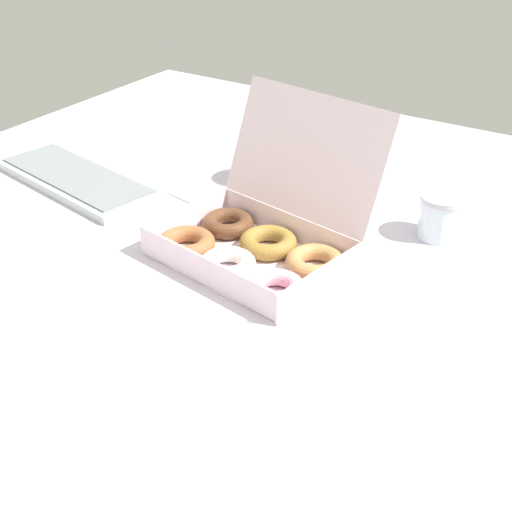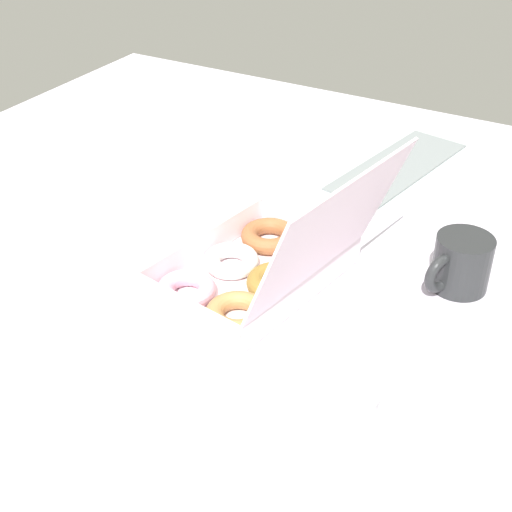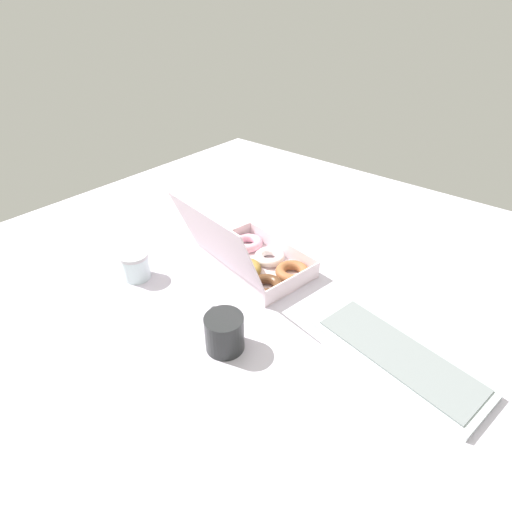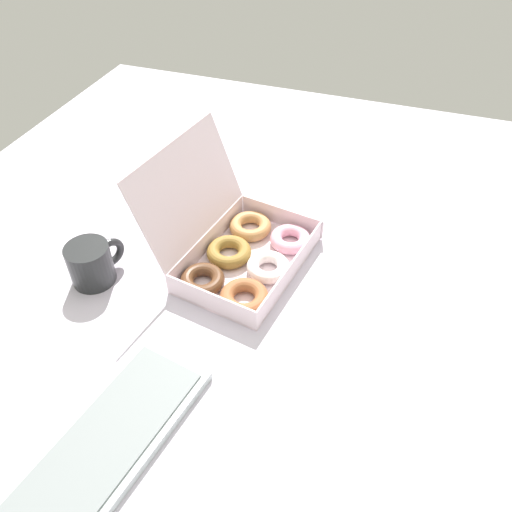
# 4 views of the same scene
# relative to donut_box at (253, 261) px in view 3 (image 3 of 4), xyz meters

# --- Properties ---
(ground_plane) EXTENTS (1.80, 1.80, 0.02)m
(ground_plane) POSITION_rel_donut_box_xyz_m (0.02, -0.05, -0.04)
(ground_plane) COLOR silver
(donut_box) EXTENTS (0.37, 0.35, 0.26)m
(donut_box) POSITION_rel_donut_box_xyz_m (0.00, 0.00, 0.00)
(donut_box) COLOR white
(donut_box) RESTS_ON ground_plane
(keyboard) EXTENTS (0.43, 0.23, 0.02)m
(keyboard) POSITION_rel_donut_box_xyz_m (-0.49, 0.06, -0.02)
(keyboard) COLOR #B5C1C3
(keyboard) RESTS_ON ground_plane
(coffee_mug) EXTENTS (0.13, 0.09, 0.09)m
(coffee_mug) POSITION_rel_donut_box_xyz_m (-0.15, 0.29, 0.02)
(coffee_mug) COLOR #242627
(coffee_mug) RESTS_ON ground_plane
(glass_jar) EXTENTS (0.08, 0.08, 0.08)m
(glass_jar) POSITION_rel_donut_box_xyz_m (0.24, 0.25, 0.01)
(glass_jar) COLOR silver
(glass_jar) RESTS_ON ground_plane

